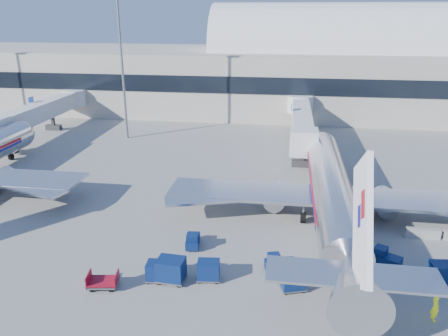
% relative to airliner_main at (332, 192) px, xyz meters
% --- Properties ---
extents(ground, '(260.00, 260.00, 0.00)m').
position_rel_airliner_main_xyz_m(ground, '(-10.00, -4.51, -2.93)').
color(ground, gray).
rests_on(ground, ground).
extents(terminal, '(170.00, 28.15, 21.00)m').
position_rel_airliner_main_xyz_m(terminal, '(-23.60, 51.46, 4.60)').
color(terminal, '#B2AA9E').
rests_on(terminal, ground).
extents(airliner_main, '(32.00, 37.26, 12.07)m').
position_rel_airliner_main_xyz_m(airliner_main, '(0.00, 0.00, 0.00)').
color(airliner_main, silver).
rests_on(airliner_main, ground).
extents(jetbridge_near, '(4.40, 27.50, 6.25)m').
position_rel_airliner_main_xyz_m(jetbridge_near, '(-2.40, 26.30, 1.00)').
color(jetbridge_near, silver).
rests_on(jetbridge_near, ground).
extents(jetbridge_mid, '(4.40, 27.50, 6.25)m').
position_rel_airliner_main_xyz_m(jetbridge_mid, '(-44.40, 26.30, 1.00)').
color(jetbridge_mid, silver).
rests_on(jetbridge_mid, ground).
extents(mast_west, '(2.00, 1.20, 22.60)m').
position_rel_airliner_main_xyz_m(mast_west, '(-30.00, 25.49, 11.87)').
color(mast_west, slate).
rests_on(mast_west, ground).
extents(barrier_near, '(3.00, 0.55, 0.90)m').
position_rel_airliner_main_xyz_m(barrier_near, '(8.00, -2.51, -2.48)').
color(barrier_near, '#9E9E96').
rests_on(barrier_near, ground).
extents(tug_lead, '(2.62, 1.81, 1.55)m').
position_rel_airliner_main_xyz_m(tug_lead, '(-4.67, -9.89, -2.22)').
color(tug_lead, '#0A1D4C').
rests_on(tug_lead, ground).
extents(tug_right, '(2.57, 2.14, 1.50)m').
position_rel_airliner_main_xyz_m(tug_right, '(3.71, -7.71, -2.24)').
color(tug_right, '#0A1D4C').
rests_on(tug_right, ground).
extents(tug_left, '(1.34, 2.31, 1.43)m').
position_rel_airliner_main_xyz_m(tug_left, '(-12.19, -7.10, -2.27)').
color(tug_left, '#0A1D4C').
rests_on(tug_left, ground).
extents(cart_train_a, '(1.89, 1.52, 1.55)m').
position_rel_airliner_main_xyz_m(cart_train_a, '(-9.95, -11.73, -2.10)').
color(cart_train_a, '#0A1D4C').
rests_on(cart_train_a, ground).
extents(cart_train_b, '(2.24, 1.77, 1.88)m').
position_rel_airliner_main_xyz_m(cart_train_b, '(-12.70, -12.34, -1.92)').
color(cart_train_b, '#0A1D4C').
rests_on(cart_train_b, ground).
extents(cart_train_c, '(1.84, 1.46, 1.54)m').
position_rel_airliner_main_xyz_m(cart_train_c, '(-13.71, -12.40, -2.11)').
color(cart_train_c, '#0A1D4C').
rests_on(cart_train_c, ground).
extents(cart_solo_near, '(2.10, 1.82, 1.57)m').
position_rel_airliner_main_xyz_m(cart_solo_near, '(-3.61, -12.07, -2.09)').
color(cart_solo_near, '#0A1D4C').
rests_on(cart_solo_near, ground).
extents(cart_solo_far, '(1.96, 1.58, 1.60)m').
position_rel_airliner_main_xyz_m(cart_solo_far, '(7.46, -9.54, -2.08)').
color(cart_solo_far, '#0A1D4C').
rests_on(cart_solo_far, ground).
extents(cart_open_red, '(2.38, 1.85, 0.58)m').
position_rel_airliner_main_xyz_m(cart_open_red, '(-17.47, -13.83, -2.51)').
color(cart_open_red, slate).
rests_on(cart_open_red, ground).
extents(ramp_worker, '(0.55, 0.75, 1.89)m').
position_rel_airliner_main_xyz_m(ramp_worker, '(5.61, -14.13, -1.98)').
color(ramp_worker, '#C6DC17').
rests_on(ramp_worker, ground).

